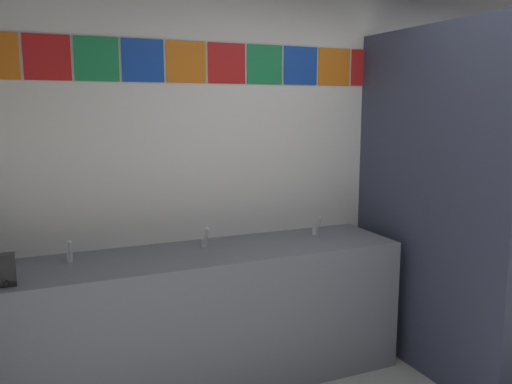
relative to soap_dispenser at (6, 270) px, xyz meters
The scene contains 8 objects.
wall_back 2.28m from the soap_dispenser, 13.82° to the left, with size 4.59×0.09×2.85m.
vanity_counter 1.24m from the soap_dispenser, ahead, with size 2.40×0.61×0.85m.
faucet_left 0.42m from the soap_dispenser, 40.83° to the left, with size 0.04×0.10×0.14m.
faucet_center 1.15m from the soap_dispenser, 13.86° to the left, with size 0.04×0.10×0.14m.
faucet_right 1.94m from the soap_dispenser, ahead, with size 0.04×0.10×0.14m.
soap_dispenser is the anchor object (origin of this frame).
stall_divider 2.64m from the soap_dispenser, ahead, with size 0.92×1.37×2.22m.
toilet 3.09m from the soap_dispenser, ahead, with size 0.39×0.49×0.74m.
Camera 1 is at (-2.04, -1.49, 1.73)m, focal length 37.19 mm.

